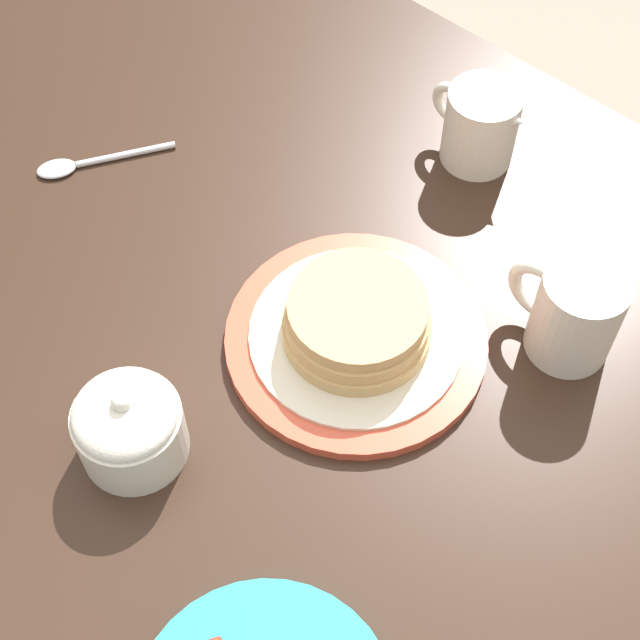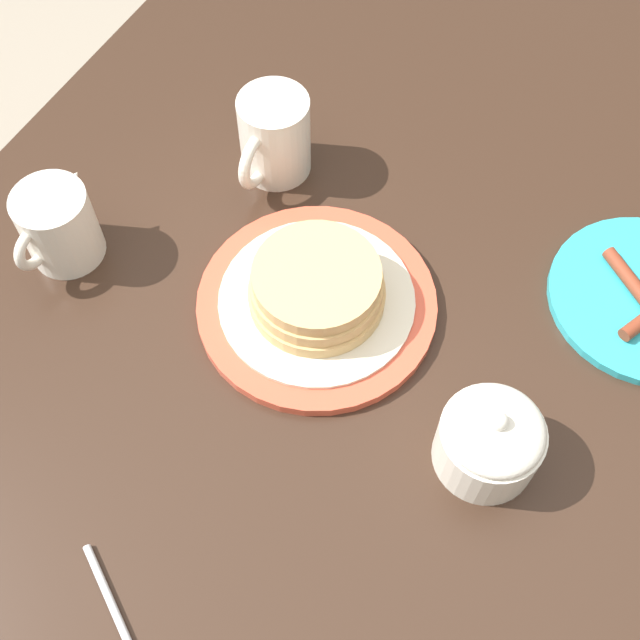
% 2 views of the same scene
% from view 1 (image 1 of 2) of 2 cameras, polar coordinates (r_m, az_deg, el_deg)
% --- Properties ---
extents(ground_plane, '(8.00, 8.00, 0.00)m').
position_cam_1_polar(ground_plane, '(1.57, -0.19, -16.23)').
color(ground_plane, gray).
extents(dining_table, '(1.56, 0.89, 0.74)m').
position_cam_1_polar(dining_table, '(0.99, -0.30, -4.85)').
color(dining_table, '#332116').
rests_on(dining_table, ground_plane).
extents(pancake_plate, '(0.24, 0.24, 0.06)m').
position_cam_1_polar(pancake_plate, '(0.88, 2.14, -0.55)').
color(pancake_plate, '#DB5138').
rests_on(pancake_plate, dining_table).
extents(coffee_mug, '(0.11, 0.08, 0.10)m').
position_cam_1_polar(coffee_mug, '(0.89, 14.54, 0.47)').
color(coffee_mug, silver).
rests_on(coffee_mug, dining_table).
extents(creamer_pitcher, '(0.11, 0.08, 0.09)m').
position_cam_1_polar(creamer_pitcher, '(1.02, 9.36, 11.13)').
color(creamer_pitcher, silver).
rests_on(creamer_pitcher, dining_table).
extents(sugar_bowl, '(0.09, 0.09, 0.09)m').
position_cam_1_polar(sugar_bowl, '(0.82, -11.06, -6.07)').
color(sugar_bowl, silver).
rests_on(sugar_bowl, dining_table).
extents(spoon, '(0.09, 0.13, 0.01)m').
position_cam_1_polar(spoon, '(1.06, -13.69, 8.83)').
color(spoon, silver).
rests_on(spoon, dining_table).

